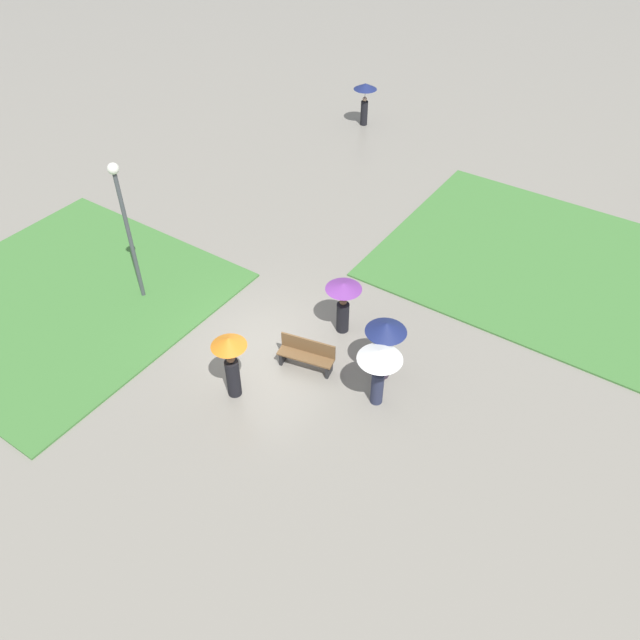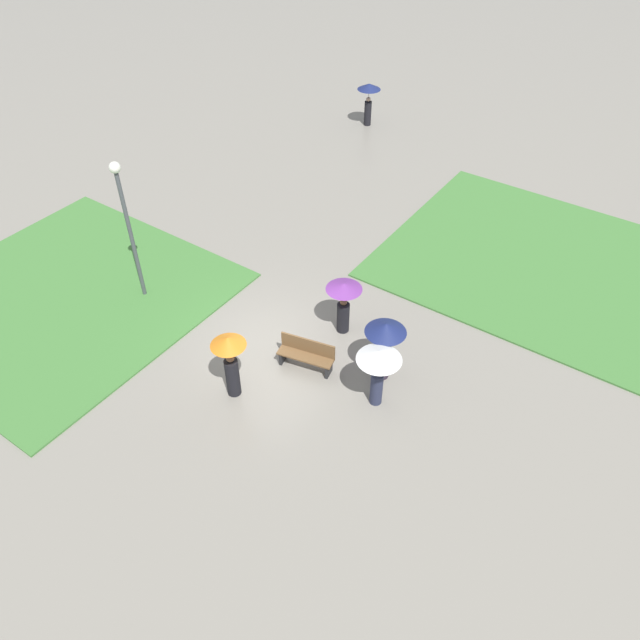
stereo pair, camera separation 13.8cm
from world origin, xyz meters
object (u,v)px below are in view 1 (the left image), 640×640
at_px(park_bench, 307,354).
at_px(crowd_person_orange, 231,358).
at_px(lamp_post, 125,216).
at_px(crowd_person_navy, 385,338).
at_px(crowd_person_purple, 343,298).
at_px(lone_walker_mid_plaza, 365,94).
at_px(crowd_person_white, 379,363).

distance_m(park_bench, crowd_person_orange, 2.28).
relative_size(park_bench, lamp_post, 0.36).
xyz_separation_m(crowd_person_navy, crowd_person_purple, (-1.87, 0.94, -0.18)).
bearing_deg(crowd_person_purple, crowd_person_navy, 61.09).
bearing_deg(lone_walker_mid_plaza, park_bench, -121.27).
height_order(lamp_post, crowd_person_white, lamp_post).
bearing_deg(crowd_person_orange, crowd_person_white, 99.80).
xyz_separation_m(lamp_post, crowd_person_purple, (5.97, 2.16, -1.72)).
height_order(park_bench, lamp_post, lamp_post).
relative_size(lamp_post, crowd_person_purple, 2.63).
bearing_deg(lamp_post, lone_walker_mid_plaza, 93.23).
xyz_separation_m(crowd_person_purple, lone_walker_mid_plaza, (-6.79, 12.45, 0.23)).
height_order(crowd_person_white, lone_walker_mid_plaza, lone_walker_mid_plaza).
bearing_deg(crowd_person_orange, lamp_post, -127.00).
distance_m(lamp_post, lone_walker_mid_plaza, 14.71).
height_order(park_bench, crowd_person_navy, crowd_person_navy).
bearing_deg(crowd_person_navy, crowd_person_white, -47.26).
bearing_deg(lamp_post, crowd_person_navy, 8.87).
distance_m(park_bench, crowd_person_navy, 2.26).
xyz_separation_m(crowd_person_white, crowd_person_navy, (-0.34, 0.89, -0.05)).
distance_m(park_bench, lone_walker_mid_plaza, 15.81).
bearing_deg(park_bench, crowd_person_purple, 77.41).
height_order(park_bench, crowd_person_white, crowd_person_white).
distance_m(park_bench, crowd_person_white, 2.41).
xyz_separation_m(lamp_post, crowd_person_orange, (4.97, -1.51, -1.60)).
xyz_separation_m(crowd_person_white, crowd_person_purple, (-2.21, 1.83, -0.23)).
bearing_deg(crowd_person_navy, lamp_post, -149.25).
bearing_deg(crowd_person_white, lamp_post, 5.73).
relative_size(lamp_post, lone_walker_mid_plaza, 2.38).
bearing_deg(crowd_person_white, crowd_person_navy, -65.76).
bearing_deg(lamp_post, crowd_person_purple, 19.94).
bearing_deg(lone_walker_mid_plaza, lamp_post, -143.50).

